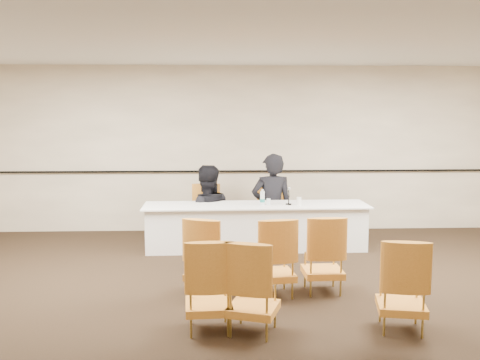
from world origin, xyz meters
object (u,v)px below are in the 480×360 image
(panelist_second, at_px, (206,220))
(drinking_glass, at_px, (268,202))
(water_bottle, at_px, (262,197))
(panelist_second_chair, at_px, (206,213))
(panelist_main, at_px, (272,210))
(aud_chair_back_left, at_px, (209,284))
(microphone, at_px, (289,196))
(coffee_cup, at_px, (299,201))
(panel_table, at_px, (256,226))
(panelist_main_chair, at_px, (272,213))
(aud_chair_back_mid, at_px, (253,286))
(aud_chair_front_left, at_px, (208,256))
(aud_chair_front_right, at_px, (323,254))
(aud_chair_front_mid, at_px, (274,256))
(aud_chair_back_right, at_px, (402,284))

(panelist_second, relative_size, drinking_glass, 18.63)
(panelist_second, bearing_deg, water_bottle, 141.54)
(panelist_second_chair, bearing_deg, panelist_main, -0.00)
(aud_chair_back_left, bearing_deg, microphone, 65.49)
(water_bottle, height_order, coffee_cup, water_bottle)
(panel_table, distance_m, water_bottle, 0.49)
(drinking_glass, bearing_deg, panelist_second, 150.55)
(panelist_main, relative_size, panelist_main_chair, 2.02)
(aud_chair_back_mid, bearing_deg, panelist_second, 116.82)
(coffee_cup, bearing_deg, panel_table, 172.90)
(water_bottle, bearing_deg, panelist_second_chair, 148.11)
(drinking_glass, bearing_deg, panelist_main_chair, 78.69)
(aud_chair_back_mid, bearing_deg, panelist_main_chair, 100.21)
(panelist_main, distance_m, coffee_cup, 0.77)
(drinking_glass, bearing_deg, aud_chair_front_left, -113.48)
(panelist_second_chair, bearing_deg, aud_chair_back_mid, -82.89)
(panelist_main, xyz_separation_m, coffee_cup, (0.36, -0.63, 0.25))
(panel_table, xyz_separation_m, panelist_main, (0.31, 0.54, 0.17))
(aud_chair_front_left, height_order, aud_chair_back_left, same)
(panelist_main, xyz_separation_m, aud_chair_front_left, (-1.03, -2.70, -0.05))
(aud_chair_front_right, bearing_deg, water_bottle, 103.87)
(aud_chair_front_mid, height_order, aud_chair_back_right, same)
(panelist_second, height_order, water_bottle, panelist_second)
(panel_table, xyz_separation_m, aud_chair_front_right, (0.66, -2.11, 0.12))
(panelist_second, bearing_deg, aud_chair_back_left, 85.04)
(aud_chair_front_mid, bearing_deg, panelist_second_chair, 99.40)
(drinking_glass, height_order, aud_chair_front_right, aud_chair_front_right)
(panelist_main_chair, bearing_deg, aud_chair_back_left, -106.12)
(microphone, bearing_deg, panelist_second, 166.73)
(aud_chair_front_left, relative_size, aud_chair_front_mid, 1.00)
(panelist_main, relative_size, aud_chair_back_mid, 2.02)
(panelist_main, bearing_deg, panelist_main_chair, 180.00)
(aud_chair_front_left, bearing_deg, aud_chair_front_right, 23.32)
(panelist_main, bearing_deg, microphone, 105.90)
(drinking_glass, xyz_separation_m, aud_chair_back_right, (1.03, -3.24, -0.29))
(panelist_second_chair, xyz_separation_m, aud_chair_front_mid, (0.86, -2.73, 0.00))
(aud_chair_back_right, bearing_deg, panelist_main, 114.32)
(aud_chair_back_left, xyz_separation_m, aud_chair_back_mid, (0.44, -0.08, 0.00))
(panelist_main, bearing_deg, water_bottle, 67.16)
(water_bottle, bearing_deg, aud_chair_front_left, -111.22)
(panelist_main_chair, bearing_deg, panelist_second, 180.00)
(panel_table, distance_m, aud_chair_back_left, 3.28)
(panelist_second, bearing_deg, coffee_cup, 151.07)
(aud_chair_front_right, bearing_deg, coffee_cup, 88.32)
(water_bottle, relative_size, aud_chair_back_right, 0.26)
(panel_table, xyz_separation_m, drinking_glass, (0.19, -0.04, 0.41))
(aud_chair_front_mid, bearing_deg, aud_chair_back_right, -50.86)
(microphone, distance_m, water_bottle, 0.41)
(panelist_second_chair, height_order, aud_chair_back_mid, same)
(aud_chair_back_mid, bearing_deg, panelist_second_chair, 116.82)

